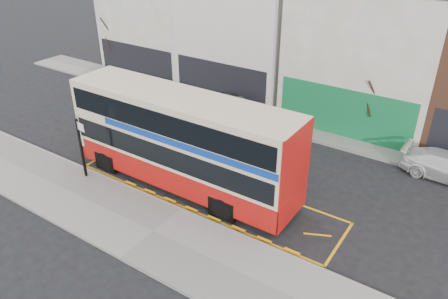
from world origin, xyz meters
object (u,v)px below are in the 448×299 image
Objects in this scene: double_decker_bus at (183,140)px; car_silver at (150,92)px; bus_stop_post at (81,143)px; street_tree_left at (113,23)px; car_grey at (235,110)px; street_tree_right at (376,86)px.

double_decker_bus is 11.83m from car_silver.
car_silver is (-4.39, 9.82, -1.38)m from bus_stop_post.
car_silver is 7.67m from street_tree_left.
car_grey is 0.72× the size of street_tree_left.
street_tree_left is (-13.11, 2.27, 3.58)m from car_grey.
car_grey is at bearing 83.80° from bus_stop_post.
street_tree_left is at bearing 85.30° from car_grey.
street_tree_right is (6.20, 10.13, 0.94)m from double_decker_bus.
double_decker_bus is at bearing 35.14° from bus_stop_post.
street_tree_left is (-10.53, 12.65, 2.23)m from bus_stop_post.
car_grey is at bearing 104.51° from double_decker_bus.
car_silver is at bearing -169.90° from street_tree_right.
street_tree_left is 1.24× the size of street_tree_right.
bus_stop_post is at bearing -152.55° from double_decker_bus.
street_tree_left is at bearing 179.69° from street_tree_right.
street_tree_left reaches higher than street_tree_right.
street_tree_left is at bearing 71.29° from car_silver.
bus_stop_post is at bearing -130.85° from street_tree_right.
street_tree_right is at bearing -0.31° from street_tree_left.
bus_stop_post is at bearing -50.21° from street_tree_left.
car_grey is at bearing -165.37° from street_tree_right.
car_grey is 0.89× the size of street_tree_right.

